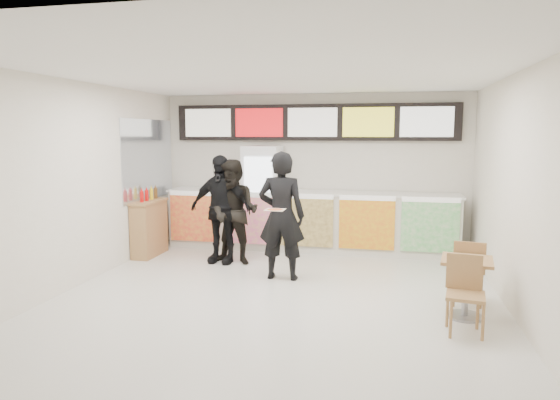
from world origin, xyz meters
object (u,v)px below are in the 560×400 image
(customer_main, at_px, (281,216))
(condiment_ledge, at_px, (149,227))
(customer_left, at_px, (235,212))
(drinks_fridge, at_px, (262,197))
(service_counter, at_px, (309,221))
(cafe_table, at_px, (466,277))
(customer_mid, at_px, (220,209))

(customer_main, relative_size, condiment_ledge, 1.62)
(customer_main, height_order, customer_left, customer_main)
(drinks_fridge, bearing_deg, customer_left, -97.39)
(drinks_fridge, relative_size, condiment_ledge, 1.64)
(customer_main, bearing_deg, service_counter, -94.40)
(drinks_fridge, bearing_deg, cafe_table, -43.23)
(drinks_fridge, height_order, customer_mid, drinks_fridge)
(customer_mid, height_order, cafe_table, customer_mid)
(service_counter, distance_m, condiment_ledge, 3.01)
(customer_main, relative_size, customer_mid, 1.05)
(cafe_table, bearing_deg, condiment_ledge, 166.82)
(customer_main, bearing_deg, condiment_ledge, -20.06)
(customer_left, height_order, cafe_table, customer_left)
(customer_mid, bearing_deg, customer_main, -26.00)
(customer_mid, distance_m, condiment_ledge, 1.52)
(drinks_fridge, xyz_separation_m, customer_mid, (-0.43, -1.25, -0.06))
(service_counter, bearing_deg, customer_left, -130.83)
(customer_main, bearing_deg, cafe_table, 155.06)
(drinks_fridge, relative_size, customer_mid, 1.07)
(service_counter, distance_m, customer_left, 1.72)
(service_counter, height_order, customer_main, customer_main)
(service_counter, xyz_separation_m, customer_mid, (-1.37, -1.23, 0.37))
(customer_mid, xyz_separation_m, cafe_table, (3.78, -1.90, -0.43))
(customer_mid, bearing_deg, drinks_fridge, 76.05)
(service_counter, height_order, drinks_fridge, drinks_fridge)
(drinks_fridge, height_order, cafe_table, drinks_fridge)
(drinks_fridge, distance_m, cafe_table, 4.62)
(condiment_ledge, bearing_deg, service_counter, 20.26)
(service_counter, height_order, condiment_ledge, condiment_ledge)
(customer_main, distance_m, condiment_ledge, 2.89)
(cafe_table, height_order, condiment_ledge, condiment_ledge)
(customer_left, bearing_deg, customer_mid, 177.57)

